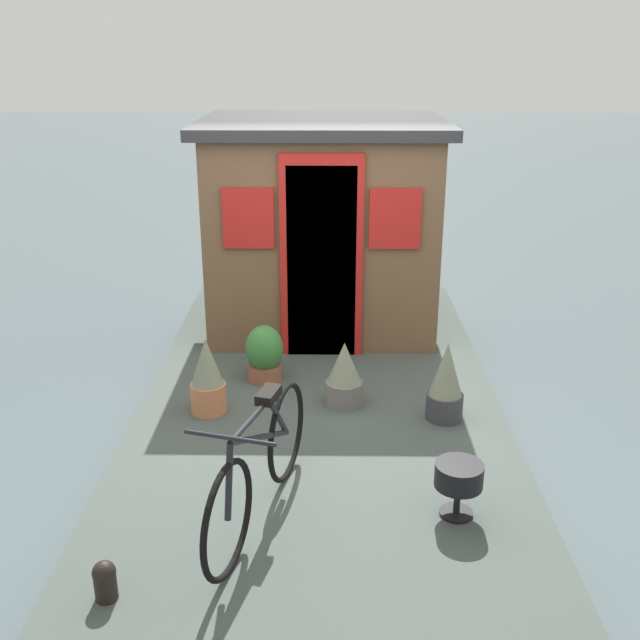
# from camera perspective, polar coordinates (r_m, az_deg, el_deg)

# --- Properties ---
(ground_plane) EXTENTS (60.00, 60.00, 0.00)m
(ground_plane) POSITION_cam_1_polar(r_m,az_deg,el_deg) (6.22, 0.02, -8.92)
(ground_plane) COLOR #4C5B60
(houseboat_deck) EXTENTS (5.55, 2.82, 0.41)m
(houseboat_deck) POSITION_cam_1_polar(r_m,az_deg,el_deg) (6.13, 0.02, -7.26)
(houseboat_deck) COLOR #424C47
(houseboat_deck) RESTS_ON ground_plane
(houseboat_cabin) EXTENTS (1.93, 2.28, 1.99)m
(houseboat_cabin) POSITION_cam_1_polar(r_m,az_deg,el_deg) (7.27, 0.19, 7.43)
(houseboat_cabin) COLOR brown
(houseboat_cabin) RESTS_ON houseboat_deck
(bicycle) EXTENTS (1.56, 0.58, 0.78)m
(bicycle) POSITION_cam_1_polar(r_m,az_deg,el_deg) (4.39, -4.63, -11.08)
(bicycle) COLOR black
(bicycle) RESTS_ON houseboat_deck
(potted_plant_basil) EXTENTS (0.27, 0.27, 0.60)m
(potted_plant_basil) POSITION_cam_1_polar(r_m,az_deg,el_deg) (5.68, -8.64, -4.36)
(potted_plant_basil) COLOR #C6754C
(potted_plant_basil) RESTS_ON houseboat_deck
(potted_plant_fern) EXTENTS (0.28, 0.28, 0.61)m
(potted_plant_fern) POSITION_cam_1_polar(r_m,az_deg,el_deg) (5.59, 9.63, -4.80)
(potted_plant_fern) COLOR #38383D
(potted_plant_fern) RESTS_ON houseboat_deck
(potted_plant_succulent) EXTENTS (0.29, 0.29, 0.52)m
(potted_plant_succulent) POSITION_cam_1_polar(r_m,az_deg,el_deg) (5.75, 1.87, -4.26)
(potted_plant_succulent) COLOR slate
(potted_plant_succulent) RESTS_ON houseboat_deck
(potted_plant_rosemary) EXTENTS (0.31, 0.31, 0.48)m
(potted_plant_rosemary) POSITION_cam_1_polar(r_m,az_deg,el_deg) (6.17, -4.28, -2.61)
(potted_plant_rosemary) COLOR #935138
(potted_plant_rosemary) RESTS_ON houseboat_deck
(charcoal_grill) EXTENTS (0.29, 0.29, 0.35)m
(charcoal_grill) POSITION_cam_1_polar(r_m,az_deg,el_deg) (4.54, 10.60, -11.85)
(charcoal_grill) COLOR black
(charcoal_grill) RESTS_ON houseboat_deck
(mooring_bollard) EXTENTS (0.12, 0.12, 0.22)m
(mooring_bollard) POSITION_cam_1_polar(r_m,az_deg,el_deg) (4.11, -16.19, -18.58)
(mooring_bollard) COLOR black
(mooring_bollard) RESTS_ON houseboat_deck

